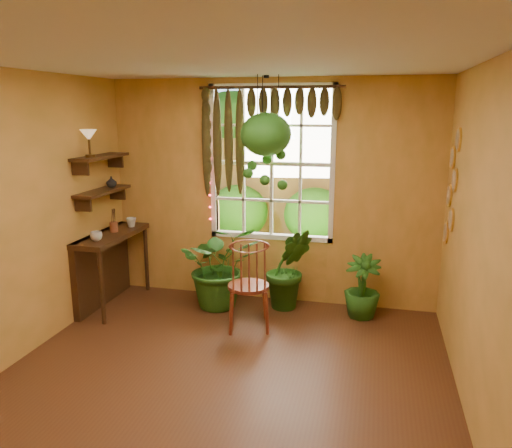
{
  "coord_description": "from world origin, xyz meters",
  "views": [
    {
      "loc": [
        1.23,
        -3.58,
        2.35
      ],
      "look_at": [
        0.08,
        1.15,
        1.21
      ],
      "focal_mm": 35.0,
      "sensor_mm": 36.0,
      "label": 1
    }
  ],
  "objects_px": {
    "windsor_chair": "(249,298)",
    "potted_plant_mid": "(289,269)",
    "potted_plant_left": "(220,265)",
    "hanging_basket": "(266,142)",
    "counter_ledge": "(105,260)"
  },
  "relations": [
    {
      "from": "counter_ledge",
      "to": "potted_plant_left",
      "type": "distance_m",
      "value": 1.4
    },
    {
      "from": "counter_ledge",
      "to": "potted_plant_mid",
      "type": "xyz_separation_m",
      "value": [
        2.19,
        0.39,
        -0.06
      ]
    },
    {
      "from": "potted_plant_left",
      "to": "hanging_basket",
      "type": "distance_m",
      "value": 1.57
    },
    {
      "from": "potted_plant_left",
      "to": "hanging_basket",
      "type": "xyz_separation_m",
      "value": [
        0.55,
        0.04,
        1.47
      ]
    },
    {
      "from": "potted_plant_left",
      "to": "potted_plant_mid",
      "type": "xyz_separation_m",
      "value": [
        0.81,
        0.14,
        -0.02
      ]
    },
    {
      "from": "potted_plant_left",
      "to": "potted_plant_mid",
      "type": "height_order",
      "value": "potted_plant_left"
    },
    {
      "from": "counter_ledge",
      "to": "windsor_chair",
      "type": "bearing_deg",
      "value": -8.4
    },
    {
      "from": "windsor_chair",
      "to": "potted_plant_mid",
      "type": "relative_size",
      "value": 1.21
    },
    {
      "from": "windsor_chair",
      "to": "potted_plant_mid",
      "type": "height_order",
      "value": "windsor_chair"
    },
    {
      "from": "potted_plant_left",
      "to": "hanging_basket",
      "type": "bearing_deg",
      "value": 3.87
    },
    {
      "from": "potted_plant_mid",
      "to": "hanging_basket",
      "type": "bearing_deg",
      "value": -159.06
    },
    {
      "from": "counter_ledge",
      "to": "potted_plant_left",
      "type": "bearing_deg",
      "value": 10.32
    },
    {
      "from": "hanging_basket",
      "to": "potted_plant_mid",
      "type": "bearing_deg",
      "value": 20.94
    },
    {
      "from": "counter_ledge",
      "to": "windsor_chair",
      "type": "xyz_separation_m",
      "value": [
        1.86,
        -0.28,
        -0.2
      ]
    },
    {
      "from": "counter_ledge",
      "to": "potted_plant_mid",
      "type": "bearing_deg",
      "value": 10.07
    }
  ]
}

